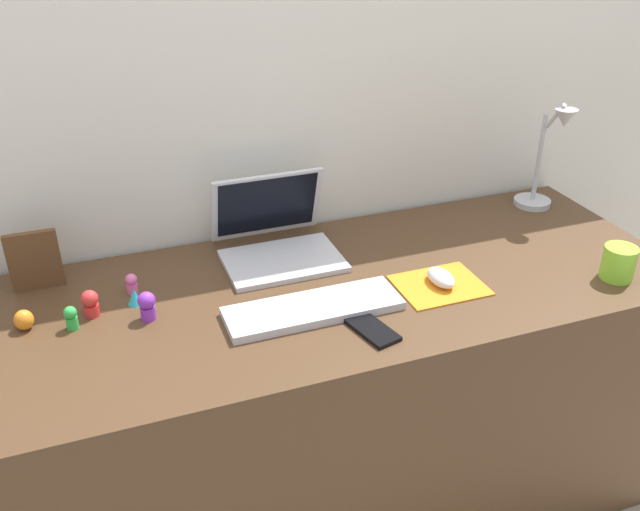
% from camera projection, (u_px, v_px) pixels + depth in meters
% --- Properties ---
extents(ground_plane, '(6.00, 6.00, 0.00)m').
position_uv_depth(ground_plane, '(330.00, 498.00, 2.04)').
color(ground_plane, gray).
extents(back_wall, '(2.98, 0.05, 1.67)m').
position_uv_depth(back_wall, '(284.00, 192.00, 1.95)').
color(back_wall, silver).
rests_on(back_wall, ground_plane).
extents(desk, '(1.78, 0.68, 0.74)m').
position_uv_depth(desk, '(331.00, 402.00, 1.86)').
color(desk, '#4C331E').
rests_on(desk, ground_plane).
extents(laptop, '(0.30, 0.27, 0.21)m').
position_uv_depth(laptop, '(276.00, 235.00, 1.81)').
color(laptop, silver).
rests_on(laptop, desk).
extents(keyboard, '(0.41, 0.13, 0.02)m').
position_uv_depth(keyboard, '(313.00, 308.00, 1.58)').
color(keyboard, silver).
rests_on(keyboard, desk).
extents(mousepad, '(0.21, 0.17, 0.00)m').
position_uv_depth(mousepad, '(440.00, 285.00, 1.68)').
color(mousepad, orange).
rests_on(mousepad, desk).
extents(mouse, '(0.06, 0.10, 0.03)m').
position_uv_depth(mouse, '(441.00, 278.00, 1.68)').
color(mouse, silver).
rests_on(mouse, mousepad).
extents(cell_phone, '(0.09, 0.14, 0.01)m').
position_uv_depth(cell_phone, '(373.00, 330.00, 1.51)').
color(cell_phone, black).
rests_on(cell_phone, desk).
extents(desk_lamp, '(0.11, 0.17, 0.34)m').
position_uv_depth(desk_lamp, '(547.00, 161.00, 2.00)').
color(desk_lamp, '#B7B7BC').
rests_on(desk_lamp, desk).
extents(picture_frame, '(0.12, 0.02, 0.15)m').
position_uv_depth(picture_frame, '(34.00, 261.00, 1.64)').
color(picture_frame, brown).
rests_on(picture_frame, desk).
extents(coffee_mug, '(0.08, 0.08, 0.09)m').
position_uv_depth(coffee_mug, '(619.00, 263.00, 1.70)').
color(coffee_mug, '#8CDB33').
rests_on(coffee_mug, desk).
extents(toy_figurine_purple, '(0.04, 0.04, 0.07)m').
position_uv_depth(toy_figurine_purple, '(147.00, 305.00, 1.54)').
color(toy_figurine_purple, purple).
rests_on(toy_figurine_purple, desk).
extents(toy_figurine_cyan, '(0.03, 0.03, 0.04)m').
position_uv_depth(toy_figurine_cyan, '(135.00, 297.00, 1.61)').
color(toy_figurine_cyan, '#28B7CC').
rests_on(toy_figurine_cyan, desk).
extents(toy_figurine_pink, '(0.03, 0.03, 0.05)m').
position_uv_depth(toy_figurine_pink, '(132.00, 283.00, 1.64)').
color(toy_figurine_pink, pink).
rests_on(toy_figurine_pink, desk).
extents(toy_figurine_red, '(0.04, 0.04, 0.06)m').
position_uv_depth(toy_figurine_red, '(90.00, 303.00, 1.56)').
color(toy_figurine_red, red).
rests_on(toy_figurine_red, desk).
extents(toy_figurine_green, '(0.03, 0.03, 0.06)m').
position_uv_depth(toy_figurine_green, '(71.00, 317.00, 1.51)').
color(toy_figurine_green, green).
rests_on(toy_figurine_green, desk).
extents(toy_figurine_orange, '(0.04, 0.04, 0.05)m').
position_uv_depth(toy_figurine_orange, '(24.00, 320.00, 1.51)').
color(toy_figurine_orange, orange).
rests_on(toy_figurine_orange, desk).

